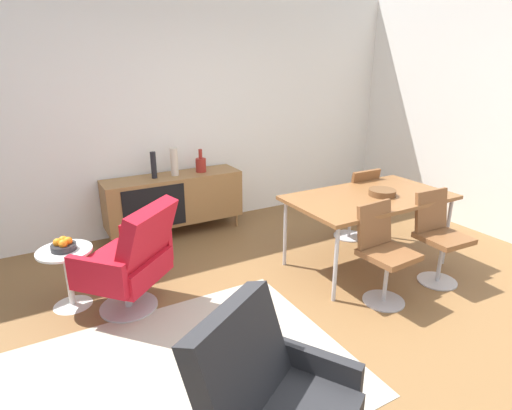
{
  "coord_description": "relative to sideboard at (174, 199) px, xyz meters",
  "views": [
    {
      "loc": [
        -1.57,
        -2.27,
        1.99
      ],
      "look_at": [
        0.14,
        0.76,
        0.78
      ],
      "focal_mm": 29.28,
      "sensor_mm": 36.0,
      "label": 1
    }
  ],
  "objects": [
    {
      "name": "lounge_chair_red",
      "position": [
        -0.85,
        -1.41,
        0.03
      ],
      "size": [
        0.91,
        0.91,
        0.95
      ],
      "color": "red",
      "rests_on": "ground_plane"
    },
    {
      "name": "vase_ceramic_small",
      "position": [
        0.03,
        0.0,
        0.44
      ],
      "size": [
        0.09,
        0.09,
        0.32
      ],
      "color": "beige",
      "rests_on": "sideboard"
    },
    {
      "name": "wall_back",
      "position": [
        0.1,
        0.3,
        0.96
      ],
      "size": [
        6.8,
        0.12,
        2.8
      ],
      "primitive_type": "cube",
      "color": "white",
      "rests_on": "ground_plane"
    },
    {
      "name": "side_table_round",
      "position": [
        -1.31,
        -1.09,
        -0.12
      ],
      "size": [
        0.44,
        0.44,
        0.52
      ],
      "color": "white",
      "rests_on": "ground_plane"
    },
    {
      "name": "dining_chair_front_right",
      "position": [
        1.76,
        -2.3,
        0.03
      ],
      "size": [
        0.42,
        0.44,
        0.86
      ],
      "color": "brown",
      "rests_on": "ground_plane"
    },
    {
      "name": "vase_cobalt",
      "position": [
        -0.21,
        0.0,
        0.43
      ],
      "size": [
        0.06,
        0.06,
        0.3
      ],
      "color": "black",
      "rests_on": "sideboard"
    },
    {
      "name": "dining_chair_front_left",
      "position": [
        1.05,
        -2.3,
        0.03
      ],
      "size": [
        0.42,
        0.45,
        0.86
      ],
      "color": "brown",
      "rests_on": "ground_plane"
    },
    {
      "name": "dining_table",
      "position": [
        1.41,
        -1.74,
        0.26
      ],
      "size": [
        1.6,
        0.9,
        0.74
      ],
      "color": "brown",
      "rests_on": "ground_plane"
    },
    {
      "name": "vase_sculptural_dark",
      "position": [
        0.36,
        0.0,
        0.37
      ],
      "size": [
        0.12,
        0.12,
        0.28
      ],
      "color": "maroon",
      "rests_on": "sideboard"
    },
    {
      "name": "dining_chair_back_right",
      "position": [
        1.76,
        -1.19,
        0.03
      ],
      "size": [
        0.4,
        0.43,
        0.86
      ],
      "color": "brown",
      "rests_on": "ground_plane"
    },
    {
      "name": "ground_plane",
      "position": [
        0.1,
        -2.3,
        -0.44
      ],
      "size": [
        8.32,
        8.32,
        0.0
      ],
      "primitive_type": "plane",
      "color": "brown"
    },
    {
      "name": "area_rug",
      "position": [
        -0.76,
        -2.36,
        -0.44
      ],
      "size": [
        2.2,
        1.7,
        0.01
      ],
      "primitive_type": "cube",
      "color": "#B7AD99",
      "rests_on": "ground_plane"
    },
    {
      "name": "fruit_bowl",
      "position": [
        -1.31,
        -1.09,
        0.12
      ],
      "size": [
        0.2,
        0.2,
        0.11
      ],
      "color": "#262628",
      "rests_on": "side_table_round"
    },
    {
      "name": "sideboard",
      "position": [
        0.0,
        0.0,
        0.0
      ],
      "size": [
        1.6,
        0.45,
        0.72
      ],
      "color": "olive",
      "rests_on": "ground_plane"
    },
    {
      "name": "wooden_bowl_on_table",
      "position": [
        1.52,
        -1.8,
        0.33
      ],
      "size": [
        0.26,
        0.26,
        0.06
      ],
      "primitive_type": "cylinder",
      "color": "brown",
      "rests_on": "dining_table"
    }
  ]
}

